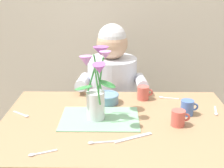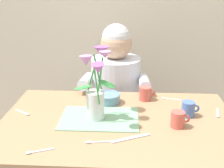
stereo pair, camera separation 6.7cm
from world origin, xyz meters
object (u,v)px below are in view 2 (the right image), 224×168
at_px(coffee_cup, 145,94).
at_px(flower_vase, 96,87).
at_px(ceramic_bowl, 109,98).
at_px(dinner_knife, 131,138).
at_px(seated_person, 116,104).
at_px(ceramic_mug, 178,119).
at_px(tea_cup, 188,109).

bearing_deg(coffee_cup, flower_vase, -135.20).
height_order(ceramic_bowl, dinner_knife, ceramic_bowl).
bearing_deg(dinner_knife, seated_person, 71.52).
bearing_deg(dinner_knife, ceramic_mug, 3.27).
height_order(seated_person, ceramic_bowl, seated_person).
bearing_deg(tea_cup, coffee_cup, 136.39).
bearing_deg(ceramic_bowl, ceramic_mug, -37.57).
relative_size(flower_vase, ceramic_bowl, 2.63).
distance_m(seated_person, tea_cup, 0.71).
height_order(ceramic_mug, tea_cup, same).
relative_size(dinner_knife, ceramic_mug, 2.04).
distance_m(dinner_knife, coffee_cup, 0.46).
xyz_separation_m(seated_person, ceramic_bowl, (-0.02, -0.39, 0.21)).
xyz_separation_m(flower_vase, ceramic_bowl, (0.05, 0.20, -0.14)).
bearing_deg(flower_vase, dinner_knife, -48.04).
xyz_separation_m(ceramic_mug, tea_cup, (0.07, 0.12, 0.00)).
bearing_deg(flower_vase, tea_cup, 6.51).
distance_m(flower_vase, dinner_knife, 0.31).
bearing_deg(tea_cup, ceramic_bowl, 160.68).
bearing_deg(dinner_knife, coffee_cup, 53.57).
height_order(ceramic_bowl, coffee_cup, coffee_cup).
bearing_deg(seated_person, ceramic_bowl, -92.97).
bearing_deg(dinner_knife, flower_vase, 105.96).
height_order(dinner_knife, coffee_cup, coffee_cup).
distance_m(ceramic_mug, coffee_cup, 0.36).
bearing_deg(seated_person, ceramic_mug, -62.86).
xyz_separation_m(flower_vase, dinner_knife, (0.18, -0.20, -0.17)).
height_order(flower_vase, dinner_knife, flower_vase).
relative_size(seated_person, tea_cup, 12.20).
relative_size(dinner_knife, tea_cup, 2.04).
height_order(seated_person, tea_cup, seated_person).
distance_m(ceramic_bowl, dinner_knife, 0.42).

